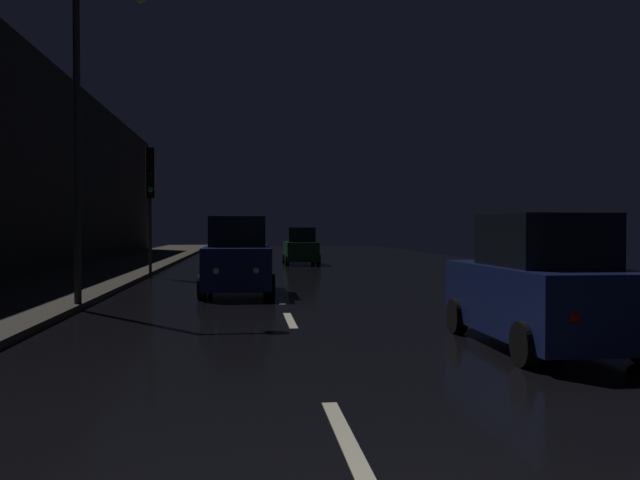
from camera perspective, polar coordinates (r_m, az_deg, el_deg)
The scene contains 9 objects.
ground at distance 27.27m, azimuth -4.63°, elevation -2.92°, with size 25.99×84.00×0.02m, color black.
sidewalk_left at distance 27.89m, azimuth -18.74°, elevation -2.71°, with size 4.40×84.00×0.15m, color #38332B.
building_facade_left at distance 25.31m, azimuth -26.30°, elevation 6.76°, with size 0.80×63.00×8.88m, color #2D2B28.
lane_centerline at distance 15.94m, azimuth -3.31°, elevation -5.67°, with size 0.16×24.13×0.01m.
traffic_light_far_left at distance 25.31m, azimuth -14.73°, elevation 4.85°, with size 0.37×0.48×4.91m.
streetlamp_overhead at distance 15.91m, azimuth -19.03°, elevation 12.03°, with size 1.70×0.44×7.45m.
car_approaching_headlights at distance 18.75m, azimuth -7.29°, elevation -1.60°, with size 2.02×4.37×2.20m.
car_parked_right_near at distance 10.73m, azimuth 18.78°, elevation -3.89°, with size 1.91×4.14×2.08m.
car_distant_taillights at distance 33.64m, azimuth -1.72°, elevation -0.66°, with size 1.76×3.81×1.92m.
Camera 1 is at (-0.87, -2.69, 1.86)m, focal length 36.38 mm.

